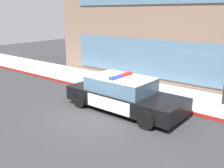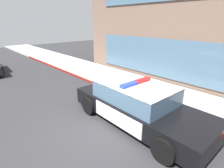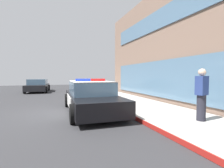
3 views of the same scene
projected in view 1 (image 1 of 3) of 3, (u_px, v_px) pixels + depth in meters
ground at (98, 115)px, 10.13m from camera, size 48.00×48.00×0.00m
sidewalk at (146, 91)px, 12.95m from camera, size 48.00×2.96×0.15m
curb_red_paint at (130, 98)px, 11.82m from camera, size 28.80×0.04×0.14m
police_cruiser at (123, 94)px, 10.46m from camera, size 5.04×2.22×1.49m
fire_hydrant at (120, 84)px, 12.54m from camera, size 0.34×0.39×0.73m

